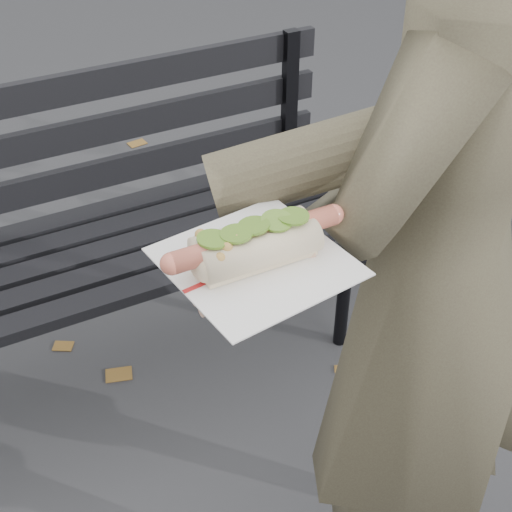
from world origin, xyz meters
The scene contains 4 objects.
park_bench centered at (0.08, 0.95, 0.52)m, with size 1.50×0.44×0.88m.
person centered at (0.47, 0.07, 0.84)m, with size 0.61×0.40×1.68m, color #483F30.
held_hotdog centered at (0.28, 0.03, 1.13)m, with size 0.62×0.31×0.20m.
fallen_leaves centered at (0.33, 0.36, 0.00)m, with size 4.58×3.33×0.00m.
Camera 1 is at (-0.20, -0.60, 1.59)m, focal length 50.00 mm.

